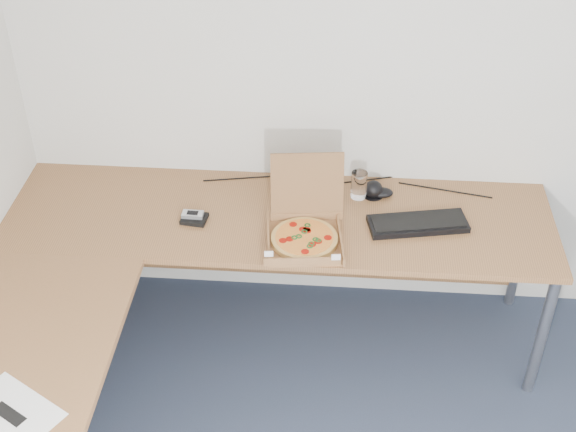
# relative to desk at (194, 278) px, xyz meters

# --- Properties ---
(room_shell) EXTENTS (3.50, 3.50, 2.50)m
(room_shell) POSITION_rel_desk_xyz_m (0.82, -0.97, 0.55)
(room_shell) COLOR silver
(room_shell) RESTS_ON ground
(desk) EXTENTS (2.50, 2.20, 0.73)m
(desk) POSITION_rel_desk_xyz_m (0.00, 0.00, 0.00)
(desk) COLOR #905F36
(desk) RESTS_ON ground
(pizza_box) EXTENTS (0.32, 0.38, 0.33)m
(pizza_box) POSITION_rel_desk_xyz_m (0.45, 0.26, 0.07)
(pizza_box) COLOR #95643A
(pizza_box) RESTS_ON desk
(drinking_glass) EXTENTS (0.08, 0.08, 0.13)m
(drinking_glass) POSITION_rel_desk_xyz_m (0.68, 0.61, 0.10)
(drinking_glass) COLOR white
(drinking_glass) RESTS_ON desk
(keyboard) EXTENTS (0.46, 0.24, 0.03)m
(keyboard) POSITION_rel_desk_xyz_m (0.95, 0.39, 0.04)
(keyboard) COLOR black
(keyboard) RESTS_ON desk
(mouse) EXTENTS (0.12, 0.09, 0.04)m
(mouse) POSITION_rel_desk_xyz_m (0.79, 0.62, 0.05)
(mouse) COLOR black
(mouse) RESTS_ON desk
(wallet) EXTENTS (0.12, 0.11, 0.02)m
(wallet) POSITION_rel_desk_xyz_m (-0.06, 0.36, 0.04)
(wallet) COLOR black
(wallet) RESTS_ON desk
(phone) EXTENTS (0.10, 0.05, 0.02)m
(phone) POSITION_rel_desk_xyz_m (-0.06, 0.37, 0.06)
(phone) COLOR #B2B5BA
(phone) RESTS_ON wallet
(paper_sheet) EXTENTS (0.41, 0.37, 0.00)m
(paper_sheet) POSITION_rel_desk_xyz_m (-0.50, -0.78, 0.03)
(paper_sheet) COLOR white
(paper_sheet) RESTS_ON desk
(dome_speaker) EXTENTS (0.10, 0.10, 0.08)m
(dome_speaker) POSITION_rel_desk_xyz_m (0.75, 0.62, 0.07)
(dome_speaker) COLOR black
(dome_speaker) RESTS_ON desk
(cable_bundle) EXTENTS (0.67, 0.14, 0.01)m
(cable_bundle) POSITION_rel_desk_xyz_m (0.60, 0.71, 0.03)
(cable_bundle) COLOR black
(cable_bundle) RESTS_ON desk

